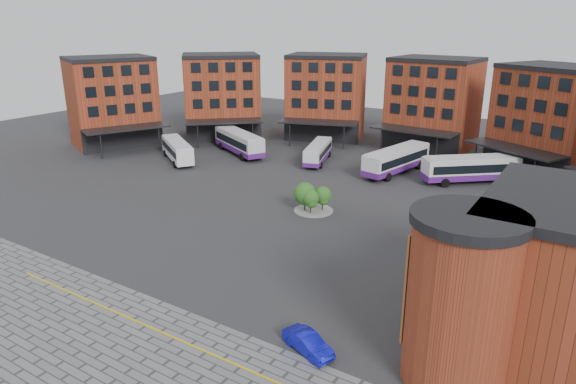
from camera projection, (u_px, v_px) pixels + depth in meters
The scene contains 12 objects.
ground at pixel (233, 245), 48.94m from camera, with size 160.00×160.00×0.00m, color #28282B.
paving_zone at pixel (27, 383), 30.37m from camera, with size 50.00×22.00×0.02m, color slate.
yellow_line at pixel (133, 320), 36.75m from camera, with size 26.00×0.15×0.02m, color gold.
main_building at pixel (361, 108), 79.56m from camera, with size 94.14×42.48×14.60m.
tree_island at pixel (311, 197), 56.67m from camera, with size 4.40×4.40×3.35m.
bus_a at pixel (177, 149), 77.06m from camera, with size 10.49×8.15×3.10m.
bus_b at pixel (239, 142), 81.09m from camera, with size 12.50×8.37×3.55m.
bus_c at pixel (318, 152), 76.55m from camera, with size 5.32×10.41×2.87m.
bus_d at pixel (397, 160), 70.98m from camera, with size 5.35×12.88×3.54m.
bus_e at pixel (471, 169), 66.79m from camera, with size 11.41×10.34×3.54m.
bus_f at pixel (547, 206), 54.27m from camera, with size 6.93×10.67×3.01m.
blue_car at pixel (308, 343), 33.09m from camera, with size 1.36×3.89×1.28m, color #0E11B7.
Camera 1 is at (28.54, -34.83, 20.53)m, focal length 32.00 mm.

